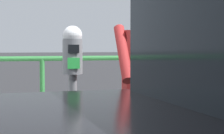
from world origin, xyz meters
TOP-DOWN VIEW (x-y plane):
  - parking_meter at (0.08, 0.29)m, footprint 0.17×0.18m
  - pedestrian_at_meter at (0.75, 0.30)m, footprint 0.63×0.49m
  - background_railing at (-0.00, 1.99)m, footprint 24.06×0.06m

SIDE VIEW (x-z plane):
  - background_railing at x=0.00m, z-range 0.39..1.54m
  - pedestrian_at_meter at x=0.75m, z-range 0.25..1.87m
  - parking_meter at x=0.08m, z-range 0.45..1.90m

